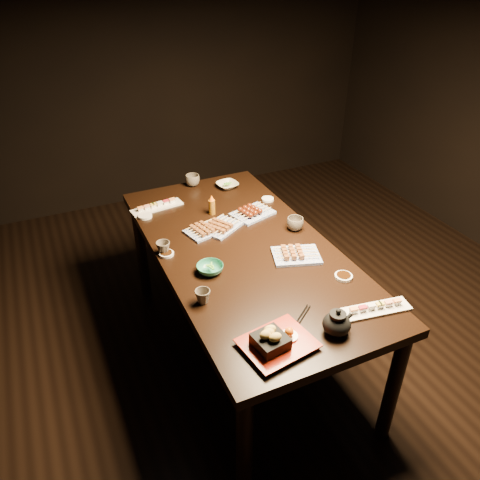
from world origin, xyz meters
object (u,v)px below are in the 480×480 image
(dining_table, at_px, (244,302))
(edamame_bowl_cream, at_px, (227,185))
(sushi_platter_far, at_px, (157,205))
(condiment_bottle, at_px, (212,205))
(yakitori_plate_right, at_px, (296,252))
(yakitori_plate_left, at_px, (205,228))
(teapot, at_px, (337,321))
(sushi_platter_near, at_px, (375,307))
(tempura_tray, at_px, (278,337))
(edamame_bowl_green, at_px, (210,269))
(teacup_near_left, at_px, (203,296))
(yakitori_plate_center, at_px, (221,224))
(teacup_far_right, at_px, (193,180))
(teacup_mid_right, at_px, (295,224))
(teacup_far_left, at_px, (163,248))

(dining_table, distance_m, edamame_bowl_cream, 0.84)
(sushi_platter_far, height_order, condiment_bottle, condiment_bottle)
(yakitori_plate_right, xyz_separation_m, yakitori_plate_left, (-0.34, 0.43, -0.00))
(yakitori_plate_right, bearing_deg, dining_table, 155.89)
(sushi_platter_far, height_order, teapot, teapot)
(yakitori_plate_right, bearing_deg, sushi_platter_near, -60.32)
(yakitori_plate_right, relative_size, tempura_tray, 0.85)
(edamame_bowl_green, xyz_separation_m, teacup_near_left, (-0.12, -0.20, 0.01))
(yakitori_plate_center, height_order, teapot, teapot)
(edamame_bowl_green, distance_m, teacup_far_right, 1.00)
(yakitori_plate_left, distance_m, tempura_tray, 0.96)
(yakitori_plate_right, bearing_deg, edamame_bowl_green, -169.55)
(teacup_mid_right, bearing_deg, sushi_platter_far, 138.17)
(teacup_near_left, relative_size, teapot, 0.51)
(condiment_bottle, bearing_deg, dining_table, -87.92)
(sushi_platter_far, bearing_deg, condiment_bottle, 136.15)
(tempura_tray, xyz_separation_m, teacup_far_right, (0.20, 1.56, -0.01))
(dining_table, height_order, teacup_mid_right, teacup_mid_right)
(yakitori_plate_right, xyz_separation_m, tempura_tray, (-0.40, -0.52, 0.02))
(dining_table, relative_size, teacup_near_left, 25.30)
(teacup_mid_right, relative_size, teapot, 0.67)
(dining_table, xyz_separation_m, yakitori_plate_left, (-0.13, 0.24, 0.40))
(teacup_mid_right, bearing_deg, edamame_bowl_cream, 101.36)
(teapot, bearing_deg, yakitori_plate_center, 90.47)
(yakitori_plate_right, bearing_deg, yakitori_plate_center, 138.11)
(yakitori_plate_center, bearing_deg, tempura_tray, -129.51)
(tempura_tray, relative_size, teacup_far_right, 2.95)
(teacup_mid_right, distance_m, condiment_bottle, 0.52)
(sushi_platter_near, bearing_deg, yakitori_plate_right, 110.31)
(tempura_tray, bearing_deg, teacup_far_right, 74.04)
(edamame_bowl_green, height_order, teapot, teapot)
(teacup_mid_right, height_order, teacup_far_left, teacup_mid_right)
(teacup_near_left, relative_size, condiment_bottle, 0.58)
(dining_table, distance_m, yakitori_plate_center, 0.47)
(teapot, bearing_deg, teacup_mid_right, 65.42)
(dining_table, height_order, sushi_platter_far, sushi_platter_far)
(dining_table, height_order, yakitori_plate_right, yakitori_plate_right)
(sushi_platter_far, distance_m, teacup_far_right, 0.38)
(condiment_bottle, bearing_deg, teacup_far_right, 86.33)
(teacup_far_left, relative_size, teapot, 0.52)
(teacup_mid_right, bearing_deg, yakitori_plate_right, -118.91)
(teacup_near_left, height_order, teacup_far_right, teacup_far_right)
(edamame_bowl_green, distance_m, condiment_bottle, 0.60)
(teacup_far_left, bearing_deg, tempura_tray, -75.37)
(edamame_bowl_cream, height_order, condiment_bottle, condiment_bottle)
(edamame_bowl_green, bearing_deg, teacup_near_left, -119.72)
(yakitori_plate_center, bearing_deg, yakitori_plate_right, -90.71)
(dining_table, bearing_deg, condiment_bottle, 88.76)
(sushi_platter_far, height_order, edamame_bowl_green, edamame_bowl_green)
(yakitori_plate_center, xyz_separation_m, edamame_bowl_cream, (0.25, 0.48, -0.01))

